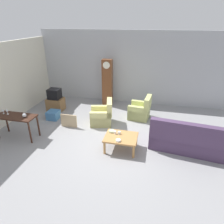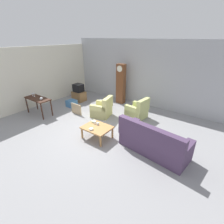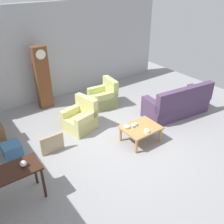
{
  "view_description": "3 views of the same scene",
  "coord_description": "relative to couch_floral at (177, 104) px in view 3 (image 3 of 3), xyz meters",
  "views": [
    {
      "loc": [
        1.2,
        -5.35,
        3.6
      ],
      "look_at": [
        -0.17,
        0.55,
        0.78
      ],
      "focal_mm": 32.21,
      "sensor_mm": 36.0,
      "label": 1
    },
    {
      "loc": [
        3.7,
        -4.06,
        3.3
      ],
      "look_at": [
        0.41,
        0.39,
        0.76
      ],
      "focal_mm": 26.61,
      "sensor_mm": 36.0,
      "label": 2
    },
    {
      "loc": [
        -3.52,
        -4.35,
        4.02
      ],
      "look_at": [
        -0.08,
        0.4,
        0.69
      ],
      "focal_mm": 39.95,
      "sensor_mm": 36.0,
      "label": 3
    }
  ],
  "objects": [
    {
      "name": "cup_blue_rimmed",
      "position": [
        -1.97,
        -0.27,
        0.13
      ],
      "size": [
        0.09,
        0.09,
        0.08
      ],
      "primitive_type": "cylinder",
      "color": "silver",
      "rests_on": "coffee_table_wood"
    },
    {
      "name": "cup_white_porcelain",
      "position": [
        -2.1,
        -0.29,
        0.14
      ],
      "size": [
        0.08,
        0.08,
        0.09
      ],
      "primitive_type": "cylinder",
      "color": "white",
      "rests_on": "coffee_table_wood"
    },
    {
      "name": "bowl_white_stacked",
      "position": [
        -1.92,
        -0.66,
        0.12
      ],
      "size": [
        0.14,
        0.14,
        0.05
      ],
      "primitive_type": "cylinder",
      "color": "white",
      "rests_on": "coffee_table_wood"
    },
    {
      "name": "storage_box_blue",
      "position": [
        -4.87,
        1.01,
        -0.19
      ],
      "size": [
        0.43,
        0.45,
        0.33
      ],
      "primitive_type": "cube",
      "color": "teal",
      "rests_on": "ground_plane"
    },
    {
      "name": "grandfather_clock",
      "position": [
        -3.15,
        2.95,
        0.68
      ],
      "size": [
        0.44,
        0.3,
        2.05
      ],
      "color": "brown",
      "rests_on": "ground_plane"
    },
    {
      "name": "glass_dome_cloche",
      "position": [
        -4.98,
        -0.5,
        0.49
      ],
      "size": [
        0.13,
        0.13,
        0.13
      ],
      "primitive_type": "sphere",
      "color": "silver",
      "rests_on": "console_table_dark"
    },
    {
      "name": "ground_plane",
      "position": [
        -2.2,
        -0.05,
        -0.36
      ],
      "size": [
        10.4,
        10.4,
        0.0
      ],
      "primitive_type": "plane",
      "color": "gray"
    },
    {
      "name": "armchair_olive_far",
      "position": [
        -1.54,
        1.86,
        -0.05
      ],
      "size": [
        0.86,
        0.84,
        0.92
      ],
      "color": "#BFC676",
      "rests_on": "ground_plane"
    },
    {
      "name": "garage_door_wall",
      "position": [
        -2.2,
        3.55,
        1.24
      ],
      "size": [
        8.4,
        0.16,
        3.2
      ],
      "primitive_type": "cube",
      "color": "#ADAFB5",
      "rests_on": "ground_plane"
    },
    {
      "name": "couch_floral",
      "position": [
        0.0,
        0.0,
        0.0
      ],
      "size": [
        2.19,
        1.13,
        1.04
      ],
      "color": "#4C3856",
      "rests_on": "ground_plane"
    },
    {
      "name": "framed_picture_leaning",
      "position": [
        -3.99,
        0.54,
        -0.11
      ],
      "size": [
        0.6,
        0.05,
        0.49
      ],
      "primitive_type": "cube",
      "color": "tan",
      "rests_on": "ground_plane"
    },
    {
      "name": "coffee_table_wood",
      "position": [
        -1.89,
        -0.4,
        0.03
      ],
      "size": [
        0.96,
        0.76,
        0.45
      ],
      "color": "#B27F47",
      "rests_on": "ground_plane"
    },
    {
      "name": "armchair_olive_near",
      "position": [
        -2.88,
        1.08,
        -0.05
      ],
      "size": [
        0.94,
        0.92,
        0.92
      ],
      "color": "#CCC67A",
      "rests_on": "ground_plane"
    },
    {
      "name": "bowl_shallow_green",
      "position": [
        -2.22,
        -0.21,
        0.12
      ],
      "size": [
        0.18,
        0.18,
        0.06
      ],
      "primitive_type": "cylinder",
      "color": "#B2C69E",
      "rests_on": "coffee_table_wood"
    },
    {
      "name": "console_table_dark",
      "position": [
        -5.33,
        -0.48,
        0.31
      ],
      "size": [
        1.3,
        0.56,
        0.78
      ],
      "color": "#381E14",
      "rests_on": "ground_plane"
    }
  ]
}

